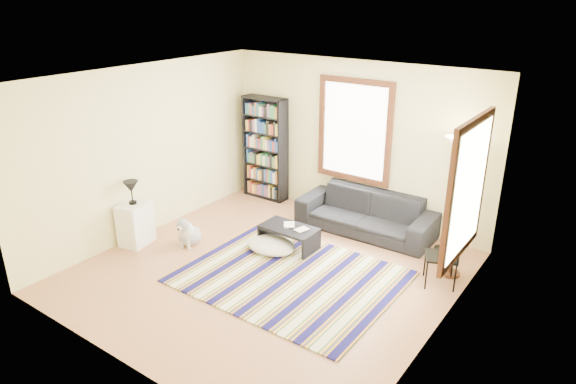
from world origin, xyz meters
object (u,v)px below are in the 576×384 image
Objects in this scene: coffee_table at (289,237)px; folding_chair at (441,257)px; floor_cushion at (271,245)px; dog at (190,230)px; white_cabinet at (135,224)px; sofa at (366,213)px; side_table at (452,258)px; bookshelf at (265,149)px; floor_lamp at (448,196)px.

folding_chair reaches higher than coffee_table.
floor_cushion is 1.35m from dog.
floor_cushion is 1.59× the size of dog.
white_cabinet reaches higher than coffee_table.
side_table is at bearing -19.96° from sofa.
folding_chair is 4.75m from white_cabinet.
sofa is 4.30× the size of side_table.
coffee_table is 2.38m from folding_chair.
side_table is 0.39m from folding_chair.
sofa is at bearing 60.25° from coffee_table.
folding_chair is at bearing -30.76° from sofa.
dog is at bearing -154.18° from floor_cushion.
white_cabinet is at bearing -151.34° from floor_cushion.
side_table is (4.04, -0.83, -0.73)m from bookshelf.
side_table is 4.06m from dog.
sofa is 2.81× the size of floor_cushion.
sofa is at bearing -175.66° from floor_lamp.
side_table is (2.56, 0.94, 0.17)m from floor_cushion.
coffee_table is at bearing 163.69° from folding_chair.
side_table is (0.37, -0.66, -0.66)m from floor_lamp.
bookshelf is 2.38m from coffee_table.
sofa reaches higher than floor_cushion.
bookshelf is at bearing 129.79° from floor_cushion.
dog is (0.28, -2.36, -0.74)m from bookshelf.
dog is at bearing -136.32° from sofa.
floor_cushion is at bearing -159.79° from side_table.
sofa is at bearing -6.53° from bookshelf.
floor_cushion is at bearing 168.89° from folding_chair.
white_cabinet is at bearing -156.01° from side_table.
bookshelf is 1.08× the size of floor_lamp.
folding_chair reaches higher than white_cabinet.
folding_chair is 3.90m from dog.
bookshelf reaches higher than folding_chair.
sofa is 1.76m from floor_cushion.
dog reaches higher than coffee_table.
side_table is at bearing -61.12° from floor_lamp.
white_cabinet reaches higher than dog.
bookshelf is at bearing 137.29° from coffee_table.
sofa reaches higher than dog.
white_cabinet is 1.35× the size of dog.
bookshelf is (-2.36, 0.27, 0.66)m from sofa.
sofa is at bearing 161.47° from side_table.
floor_lamp is 4.10m from dog.
coffee_table is 2.49m from white_cabinet.
dog is (-3.77, -1.53, -0.01)m from side_table.
bookshelf reaches higher than side_table.
sofa is 1.45m from coffee_table.
bookshelf is 2.33× the size of folding_chair.
floor_lamp reaches higher than dog.
white_cabinet is (-4.50, -2.00, 0.08)m from side_table.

